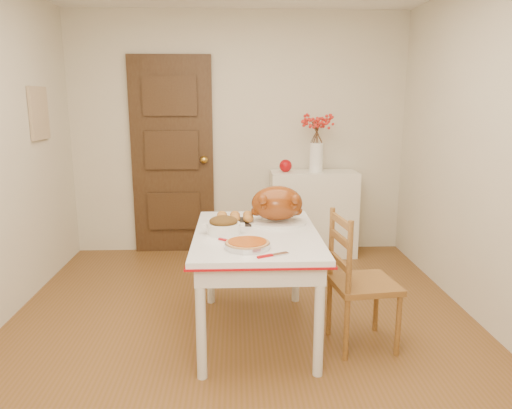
{
  "coord_description": "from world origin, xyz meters",
  "views": [
    {
      "loc": [
        -0.03,
        -3.06,
        1.62
      ],
      "look_at": [
        0.1,
        0.09,
        0.92
      ],
      "focal_mm": 33.46,
      "sensor_mm": 36.0,
      "label": 1
    }
  ],
  "objects_px": {
    "sideboard": "(313,213)",
    "kitchen_table": "(256,284)",
    "pumpkin_pie": "(247,243)",
    "turkey_platter": "(277,205)",
    "chair_oak": "(364,280)"
  },
  "relations": [
    {
      "from": "sideboard",
      "to": "chair_oak",
      "type": "xyz_separation_m",
      "value": [
        0.03,
        -1.93,
        0.01
      ]
    },
    {
      "from": "sideboard",
      "to": "pumpkin_pie",
      "type": "xyz_separation_m",
      "value": [
        -0.74,
        -2.09,
        0.33
      ]
    },
    {
      "from": "kitchen_table",
      "to": "turkey_platter",
      "type": "height_order",
      "value": "turkey_platter"
    },
    {
      "from": "kitchen_table",
      "to": "pumpkin_pie",
      "type": "distance_m",
      "value": 0.53
    },
    {
      "from": "turkey_platter",
      "to": "pumpkin_pie",
      "type": "xyz_separation_m",
      "value": [
        -0.23,
        -0.57,
        -0.11
      ]
    },
    {
      "from": "sideboard",
      "to": "pumpkin_pie",
      "type": "distance_m",
      "value": 2.24
    },
    {
      "from": "sideboard",
      "to": "kitchen_table",
      "type": "distance_m",
      "value": 1.87
    },
    {
      "from": "chair_oak",
      "to": "pumpkin_pie",
      "type": "xyz_separation_m",
      "value": [
        -0.77,
        -0.16,
        0.31
      ]
    },
    {
      "from": "kitchen_table",
      "to": "pumpkin_pie",
      "type": "bearing_deg",
      "value": -101.16
    },
    {
      "from": "turkey_platter",
      "to": "sideboard",
      "type": "bearing_deg",
      "value": 82.12
    },
    {
      "from": "sideboard",
      "to": "turkey_platter",
      "type": "relative_size",
      "value": 2.08
    },
    {
      "from": "sideboard",
      "to": "turkey_platter",
      "type": "distance_m",
      "value": 1.66
    },
    {
      "from": "pumpkin_pie",
      "to": "turkey_platter",
      "type": "bearing_deg",
      "value": 68.28
    },
    {
      "from": "turkey_platter",
      "to": "chair_oak",
      "type": "bearing_deg",
      "value": -26.11
    },
    {
      "from": "kitchen_table",
      "to": "turkey_platter",
      "type": "bearing_deg",
      "value": 54.33
    }
  ]
}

